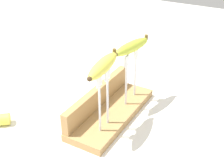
{
  "coord_description": "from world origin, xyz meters",
  "views": [
    {
      "loc": [
        -0.73,
        -0.41,
        0.6
      ],
      "look_at": [
        0.0,
        0.0,
        0.13
      ],
      "focal_mm": 48.56,
      "sensor_mm": 36.0,
      "label": 1
    }
  ],
  "objects_px": {
    "fork_stand_left": "(104,95)",
    "banana_raised_left": "(103,66)",
    "fork_stand_right": "(131,72)",
    "banana_chunk_near": "(3,119)",
    "fork_fallen_near": "(199,69)",
    "banana_raised_right": "(132,47)"
  },
  "relations": [
    {
      "from": "fork_stand_left",
      "to": "banana_raised_left",
      "type": "relative_size",
      "value": 1.08
    },
    {
      "from": "fork_stand_left",
      "to": "fork_stand_right",
      "type": "distance_m",
      "value": 0.18
    },
    {
      "from": "fork_stand_left",
      "to": "fork_stand_right",
      "type": "relative_size",
      "value": 1.05
    },
    {
      "from": "fork_stand_right",
      "to": "banana_chunk_near",
      "type": "distance_m",
      "value": 0.44
    },
    {
      "from": "fork_stand_right",
      "to": "fork_fallen_near",
      "type": "relative_size",
      "value": 0.93
    },
    {
      "from": "fork_stand_left",
      "to": "banana_raised_right",
      "type": "xyz_separation_m",
      "value": [
        0.18,
        0.0,
        0.09
      ]
    },
    {
      "from": "fork_stand_left",
      "to": "banana_raised_right",
      "type": "bearing_deg",
      "value": 0.0
    },
    {
      "from": "fork_stand_right",
      "to": "banana_raised_right",
      "type": "height_order",
      "value": "banana_raised_right"
    },
    {
      "from": "banana_raised_right",
      "to": "banana_raised_left",
      "type": "bearing_deg",
      "value": -179.99
    },
    {
      "from": "banana_raised_left",
      "to": "banana_raised_right",
      "type": "bearing_deg",
      "value": 0.01
    },
    {
      "from": "fork_stand_right",
      "to": "banana_raised_right",
      "type": "relative_size",
      "value": 1.06
    },
    {
      "from": "banana_raised_right",
      "to": "fork_fallen_near",
      "type": "bearing_deg",
      "value": -19.59
    },
    {
      "from": "banana_raised_left",
      "to": "banana_chunk_near",
      "type": "distance_m",
      "value": 0.39
    },
    {
      "from": "banana_raised_right",
      "to": "banana_chunk_near",
      "type": "bearing_deg",
      "value": 134.61
    },
    {
      "from": "fork_fallen_near",
      "to": "fork_stand_right",
      "type": "bearing_deg",
      "value": 160.41
    },
    {
      "from": "banana_raised_left",
      "to": "fork_fallen_near",
      "type": "relative_size",
      "value": 0.91
    },
    {
      "from": "fork_stand_left",
      "to": "banana_chunk_near",
      "type": "relative_size",
      "value": 3.56
    },
    {
      "from": "banana_raised_left",
      "to": "banana_raised_right",
      "type": "height_order",
      "value": "banana_raised_left"
    },
    {
      "from": "fork_stand_left",
      "to": "fork_fallen_near",
      "type": "distance_m",
      "value": 0.6
    },
    {
      "from": "fork_stand_right",
      "to": "banana_raised_left",
      "type": "height_order",
      "value": "banana_raised_left"
    },
    {
      "from": "banana_raised_left",
      "to": "fork_stand_left",
      "type": "bearing_deg",
      "value": 6.29
    },
    {
      "from": "fork_stand_right",
      "to": "banana_raised_right",
      "type": "xyz_separation_m",
      "value": [
        -0.0,
        0.0,
        0.09
      ]
    }
  ]
}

